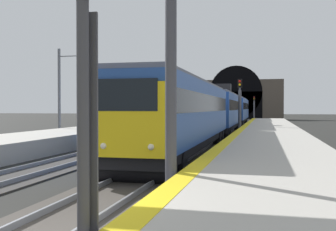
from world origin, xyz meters
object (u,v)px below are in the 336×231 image
object	(u,v)px
overhead_signal_gantry	(18,13)
railway_signal_far	(254,106)
railway_signal_mid	(240,103)
catenary_mast_near	(151,98)
railway_signal_near	(83,66)
train_main_approaching	(222,110)
catenary_mast_far	(60,93)
train_adjacent_platform	(198,109)

from	to	relation	value
overhead_signal_gantry	railway_signal_far	bearing A→B (deg)	-3.51
railway_signal_mid	catenary_mast_near	distance (m)	23.23
railway_signal_near	railway_signal_mid	distance (m)	31.02
train_main_approaching	railway_signal_far	distance (m)	38.18
catenary_mast_near	catenary_mast_far	size ratio (longest dim) A/B	1.05
railway_signal_near	catenary_mast_far	world-z (taller)	catenary_mast_far
train_adjacent_platform	catenary_mast_near	size ratio (longest dim) A/B	8.10
catenary_mast_far	train_main_approaching	bearing A→B (deg)	-47.13
railway_signal_near	railway_signal_far	bearing A→B (deg)	-180.00
train_adjacent_platform	catenary_mast_near	distance (m)	7.75
railway_signal_near	overhead_signal_gantry	xyz separation A→B (m)	(4.82, 4.18, 1.99)
railway_signal_mid	catenary_mast_far	size ratio (longest dim) A/B	0.70
railway_signal_far	catenary_mast_near	distance (m)	26.80
railway_signal_near	railway_signal_mid	xyz separation A→B (m)	(31.02, -0.00, -0.09)
train_main_approaching	railway_signal_near	size ratio (longest dim) A/B	11.23
overhead_signal_gantry	catenary_mast_far	xyz separation A→B (m)	(19.31, 9.34, -1.36)
railway_signal_far	catenary_mast_far	size ratio (longest dim) A/B	0.66
railway_signal_near	catenary_mast_far	xyz separation A→B (m)	(24.13, 13.52, 0.63)
railway_signal_mid	railway_signal_far	distance (m)	42.00
catenary_mast_near	railway_signal_far	bearing A→B (deg)	-30.31
train_main_approaching	train_adjacent_platform	bearing A→B (deg)	-160.32
overhead_signal_gantry	railway_signal_mid	bearing A→B (deg)	-9.07
train_adjacent_platform	railway_signal_far	world-z (taller)	railway_signal_far
catenary_mast_near	catenary_mast_far	distance (m)	25.77
train_adjacent_platform	train_main_approaching	bearing A→B (deg)	-159.12
train_main_approaching	train_adjacent_platform	xyz separation A→B (m)	(12.26, 4.49, 0.07)
train_main_approaching	railway_signal_near	xyz separation A→B (m)	(-34.89, -1.94, 0.78)
railway_signal_near	catenary_mast_near	bearing A→B (deg)	-164.85
train_adjacent_platform	railway_signal_mid	bearing A→B (deg)	-157.51
railway_signal_near	railway_signal_far	distance (m)	73.02
train_adjacent_platform	railway_signal_mid	distance (m)	17.37
overhead_signal_gantry	train_adjacent_platform	bearing A→B (deg)	3.04
railway_signal_mid	overhead_signal_gantry	world-z (taller)	overhead_signal_gantry
railway_signal_mid	overhead_signal_gantry	bearing A→B (deg)	-9.07
overhead_signal_gantry	catenary_mast_near	xyz separation A→B (m)	(45.08, 9.33, -1.17)
railway_signal_mid	railway_signal_far	size ratio (longest dim) A/B	1.07
railway_signal_far	catenary_mast_near	world-z (taller)	catenary_mast_near
railway_signal_mid	overhead_signal_gantry	distance (m)	26.61
railway_signal_far	catenary_mast_far	distance (m)	50.73
train_main_approaching	catenary_mast_near	xyz separation A→B (m)	(15.01, 11.57, 1.61)
railway_signal_mid	catenary_mast_far	distance (m)	15.20
train_adjacent_platform	overhead_signal_gantry	bearing A→B (deg)	-176.21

